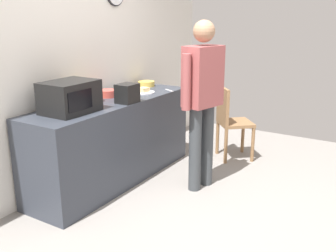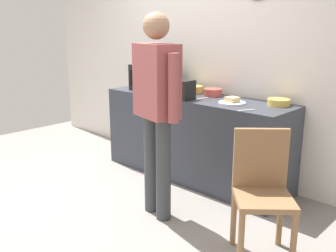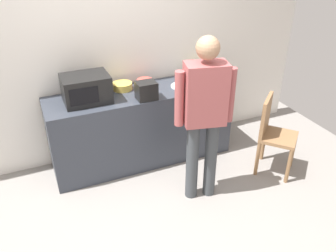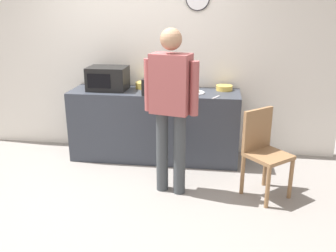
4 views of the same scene
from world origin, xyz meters
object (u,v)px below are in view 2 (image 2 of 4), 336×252
object	(u,v)px
microwave	(155,78)
sandwich_plate	(232,102)
fork_utensil	(246,110)
mixing_bowl	(192,89)
salad_bowl	(213,92)
toaster	(182,90)
cereal_bowl	(279,102)
spoon_utensil	(202,99)
wooden_chair	(262,188)
person_standing	(157,101)

from	to	relation	value
microwave	sandwich_plate	world-z (taller)	microwave
fork_utensil	mixing_bowl	bearing A→B (deg)	157.64
fork_utensil	salad_bowl	bearing A→B (deg)	149.38
salad_bowl	toaster	bearing A→B (deg)	-107.77
salad_bowl	toaster	world-z (taller)	toaster
cereal_bowl	toaster	xyz separation A→B (m)	(-0.89, -0.38, 0.07)
spoon_utensil	wooden_chair	distance (m)	1.46
microwave	person_standing	distance (m)	1.32
salad_bowl	wooden_chair	xyz separation A→B (m)	(1.20, -0.99, -0.44)
cereal_bowl	spoon_utensil	world-z (taller)	cereal_bowl
cereal_bowl	person_standing	size ratio (longest dim) A/B	0.12
cereal_bowl	person_standing	distance (m)	1.23
spoon_utensil	wooden_chair	bearing A→B (deg)	-33.24
cereal_bowl	fork_utensil	xyz separation A→B (m)	(-0.10, -0.41, -0.03)
sandwich_plate	spoon_utensil	bearing A→B (deg)	-178.34
fork_utensil	person_standing	bearing A→B (deg)	-123.90
microwave	fork_utensil	size ratio (longest dim) A/B	2.94
sandwich_plate	fork_utensil	size ratio (longest dim) A/B	1.57
salad_bowl	microwave	bearing A→B (deg)	-167.67
cereal_bowl	person_standing	xyz separation A→B (m)	(-0.56, -1.09, 0.09)
salad_bowl	spoon_utensil	bearing A→B (deg)	-83.27
wooden_chair	spoon_utensil	bearing A→B (deg)	146.76
wooden_chair	salad_bowl	bearing A→B (deg)	140.42
salad_bowl	toaster	xyz separation A→B (m)	(-0.12, -0.37, 0.06)
toaster	person_standing	xyz separation A→B (m)	(0.33, -0.71, 0.02)
cereal_bowl	salad_bowl	bearing A→B (deg)	-179.32
microwave	person_standing	bearing A→B (deg)	-44.10
microwave	toaster	world-z (taller)	microwave
toaster	fork_utensil	bearing A→B (deg)	-2.34
toaster	mixing_bowl	bearing A→B (deg)	114.80
fork_utensil	wooden_chair	size ratio (longest dim) A/B	0.18
sandwich_plate	toaster	distance (m)	0.54
toaster	wooden_chair	bearing A→B (deg)	-25.40
salad_bowl	fork_utensil	bearing A→B (deg)	-30.62
salad_bowl	spoon_utensil	size ratio (longest dim) A/B	1.16
fork_utensil	person_standing	size ratio (longest dim) A/B	0.10
sandwich_plate	mixing_bowl	xyz separation A→B (m)	(-0.68, 0.21, 0.02)
microwave	mixing_bowl	size ratio (longest dim) A/B	2.15
salad_bowl	mixing_bowl	distance (m)	0.28
salad_bowl	mixing_bowl	size ratio (longest dim) A/B	0.85
salad_bowl	fork_utensil	size ratio (longest dim) A/B	1.16
spoon_utensil	cereal_bowl	bearing A→B (deg)	17.23
mixing_bowl	salad_bowl	bearing A→B (deg)	0.93
microwave	salad_bowl	size ratio (longest dim) A/B	2.53
fork_utensil	person_standing	world-z (taller)	person_standing
sandwich_plate	spoon_utensil	xyz separation A→B (m)	(-0.37, -0.01, -0.02)
mixing_bowl	wooden_chair	size ratio (longest dim) A/B	0.25
sandwich_plate	spoon_utensil	world-z (taller)	sandwich_plate
microwave	sandwich_plate	xyz separation A→B (m)	(1.13, -0.05, -0.13)
cereal_bowl	fork_utensil	world-z (taller)	cereal_bowl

